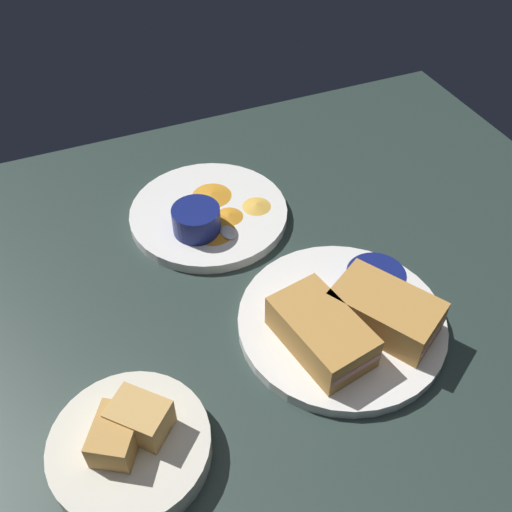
% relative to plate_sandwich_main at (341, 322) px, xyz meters
% --- Properties ---
extents(ground_plane, '(1.10, 1.10, 0.03)m').
position_rel_plate_sandwich_main_xyz_m(ground_plane, '(-0.01, 0.06, -0.02)').
color(ground_plane, '#283833').
extents(plate_sandwich_main, '(0.27, 0.27, 0.02)m').
position_rel_plate_sandwich_main_xyz_m(plate_sandwich_main, '(0.00, 0.00, 0.00)').
color(plate_sandwich_main, white).
rests_on(plate_sandwich_main, ground_plane).
extents(sandwich_half_near, '(0.14, 0.10, 0.05)m').
position_rel_plate_sandwich_main_xyz_m(sandwich_half_near, '(-0.02, 0.04, 0.03)').
color(sandwich_half_near, '#C68C42').
rests_on(sandwich_half_near, plate_sandwich_main).
extents(sandwich_half_far, '(0.15, 0.13, 0.05)m').
position_rel_plate_sandwich_main_xyz_m(sandwich_half_far, '(-0.03, -0.04, 0.03)').
color(sandwich_half_far, '#C68C42').
rests_on(sandwich_half_far, plate_sandwich_main).
extents(ramekin_dark_sauce, '(0.08, 0.08, 0.04)m').
position_rel_plate_sandwich_main_xyz_m(ramekin_dark_sauce, '(0.02, -0.06, 0.03)').
color(ramekin_dark_sauce, navy).
rests_on(ramekin_dark_sauce, plate_sandwich_main).
extents(spoon_by_dark_ramekin, '(0.04, 0.10, 0.01)m').
position_rel_plate_sandwich_main_xyz_m(spoon_by_dark_ramekin, '(0.01, 0.00, 0.01)').
color(spoon_by_dark_ramekin, silver).
rests_on(spoon_by_dark_ramekin, plate_sandwich_main).
extents(plate_chips_companion, '(0.24, 0.24, 0.02)m').
position_rel_plate_sandwich_main_xyz_m(plate_chips_companion, '(0.27, 0.09, 0.00)').
color(plate_chips_companion, white).
rests_on(plate_chips_companion, ground_plane).
extents(ramekin_light_gravy, '(0.07, 0.07, 0.04)m').
position_rel_plate_sandwich_main_xyz_m(ramekin_light_gravy, '(0.23, 0.12, 0.03)').
color(ramekin_light_gravy, navy).
rests_on(ramekin_light_gravy, plate_chips_companion).
extents(spoon_by_gravy_ramekin, '(0.10, 0.03, 0.01)m').
position_rel_plate_sandwich_main_xyz_m(spoon_by_gravy_ramekin, '(0.22, 0.08, 0.01)').
color(spoon_by_gravy_ramekin, silver).
rests_on(spoon_by_gravy_ramekin, plate_chips_companion).
extents(plantain_chip_scatter, '(0.16, 0.15, 0.01)m').
position_rel_plate_sandwich_main_xyz_m(plantain_chip_scatter, '(0.25, 0.07, 0.01)').
color(plantain_chip_scatter, orange).
rests_on(plantain_chip_scatter, plate_chips_companion).
extents(bread_basket_rear, '(0.17, 0.17, 0.07)m').
position_rel_plate_sandwich_main_xyz_m(bread_basket_rear, '(-0.07, 0.29, 0.01)').
color(bread_basket_rear, silver).
rests_on(bread_basket_rear, ground_plane).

